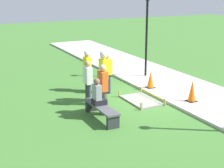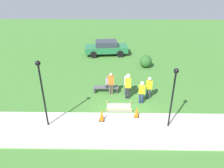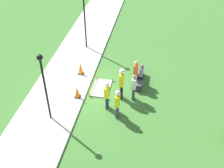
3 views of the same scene
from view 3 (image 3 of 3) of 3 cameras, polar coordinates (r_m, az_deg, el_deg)
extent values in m
plane|color=#3D702D|center=(16.18, -4.79, -0.98)|extent=(60.00, 60.00, 0.00)
cube|color=#BCB7AD|center=(16.57, -10.08, -0.22)|extent=(28.00, 3.15, 0.10)
cube|color=gray|center=(16.15, -2.16, -0.82)|extent=(1.66, 0.99, 0.06)
cube|color=tan|center=(16.81, -3.23, 1.39)|extent=(0.05, 0.05, 0.27)
cube|color=tan|center=(15.56, -4.61, -2.17)|extent=(0.05, 0.05, 0.27)
cube|color=tan|center=(16.64, 0.11, 1.03)|extent=(0.05, 0.05, 0.27)
cube|color=tan|center=(15.37, -1.01, -2.61)|extent=(0.05, 0.05, 0.27)
cube|color=yellow|center=(16.13, -3.90, -0.13)|extent=(1.66, 0.00, 0.04)
cube|color=black|center=(17.26, -6.32, 2.17)|extent=(0.34, 0.34, 0.02)
cone|color=orange|center=(17.03, -6.41, 3.27)|extent=(0.29, 0.29, 0.78)
cube|color=black|center=(15.53, -7.00, -2.55)|extent=(0.34, 0.34, 0.02)
cone|color=orange|center=(15.31, -7.10, -1.54)|extent=(0.29, 0.29, 0.68)
cube|color=#2D2D33|center=(17.24, 5.95, 2.53)|extent=(0.12, 0.40, 0.41)
cube|color=#2D2D33|center=(15.89, 5.34, -0.90)|extent=(0.12, 0.40, 0.41)
cube|color=#4C4C51|center=(16.42, 5.71, 1.54)|extent=(1.88, 0.44, 0.06)
cube|color=black|center=(16.23, 5.68, 1.57)|extent=(0.34, 0.44, 0.18)
cube|color=gray|center=(16.03, 6.04, 2.52)|extent=(0.36, 0.20, 0.50)
sphere|color=brown|center=(15.83, 6.12, 3.57)|extent=(0.21, 0.21, 0.21)
cylinder|color=navy|center=(14.72, -0.94, -3.48)|extent=(0.14, 0.14, 0.78)
cylinder|color=navy|center=(14.59, -1.08, -3.94)|extent=(0.14, 0.14, 0.78)
cube|color=yellow|center=(14.20, -1.04, -1.59)|extent=(0.40, 0.22, 0.62)
sphere|color=tan|center=(13.94, -1.06, -0.28)|extent=(0.21, 0.21, 0.21)
sphere|color=white|center=(13.91, -1.06, -0.09)|extent=(0.24, 0.24, 0.24)
cylinder|color=#383D47|center=(14.20, 1.16, -5.30)|extent=(0.14, 0.14, 0.79)
cylinder|color=#383D47|center=(14.07, 1.04, -5.79)|extent=(0.14, 0.14, 0.79)
cube|color=yellow|center=(13.66, 1.13, -3.37)|extent=(0.40, 0.22, 0.63)
sphere|color=#A37A5B|center=(13.39, 1.15, -2.02)|extent=(0.21, 0.21, 0.21)
sphere|color=white|center=(13.35, 1.16, -1.82)|extent=(0.25, 0.25, 0.25)
cylinder|color=black|center=(15.29, 1.98, -1.36)|extent=(0.14, 0.14, 0.90)
cylinder|color=black|center=(15.15, 1.88, -1.79)|extent=(0.14, 0.14, 0.90)
cube|color=yellow|center=(14.72, 2.00, 0.85)|extent=(0.40, 0.22, 0.71)
sphere|color=tan|center=(14.44, 2.04, 2.37)|extent=(0.24, 0.24, 0.24)
sphere|color=white|center=(14.40, 2.04, 2.59)|extent=(0.28, 0.28, 0.28)
cylinder|color=brown|center=(16.20, 4.73, 0.96)|extent=(0.14, 0.14, 0.84)
cylinder|color=brown|center=(16.06, 4.66, 0.59)|extent=(0.14, 0.14, 0.84)
cube|color=#E55B1E|center=(15.69, 4.83, 2.97)|extent=(0.40, 0.22, 0.66)
sphere|color=tan|center=(15.44, 4.92, 4.32)|extent=(0.23, 0.23, 0.23)
cylinder|color=#383D47|center=(15.30, 4.40, -1.71)|extent=(0.14, 0.14, 0.79)
cylinder|color=#383D47|center=(15.16, 4.32, -2.14)|extent=(0.14, 0.14, 0.79)
cube|color=silver|center=(14.79, 4.48, 0.18)|extent=(0.40, 0.22, 0.62)
sphere|color=#A37A5B|center=(14.54, 4.56, 1.48)|extent=(0.21, 0.21, 0.21)
cylinder|color=black|center=(13.44, -13.29, -1.35)|extent=(0.10, 0.10, 3.47)
sphere|color=black|center=(12.40, -14.49, 5.24)|extent=(0.28, 0.28, 0.28)
cylinder|color=black|center=(19.05, -5.53, 12.54)|extent=(0.10, 0.10, 3.85)
camera|label=1|loc=(23.77, 20.22, 21.34)|focal=55.00mm
camera|label=2|loc=(19.81, -44.20, 23.43)|focal=35.00mm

